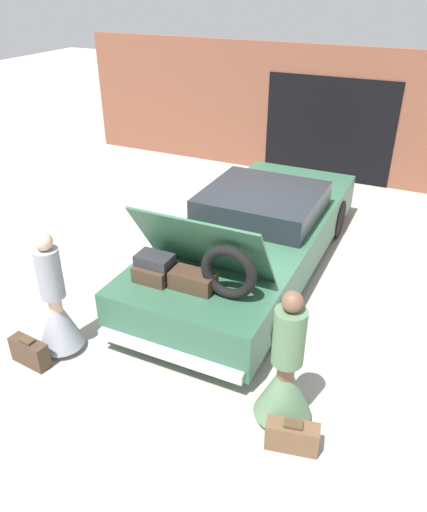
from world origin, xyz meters
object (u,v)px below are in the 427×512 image
(car, at_px, (253,236))
(suitcase_beside_right_person, at_px, (292,436))
(person_left, at_px, (56,310))
(person_right, at_px, (285,377))
(suitcase_beside_left_person, at_px, (30,352))

(car, bearing_deg, suitcase_beside_right_person, -62.11)
(person_left, relative_size, suitcase_beside_right_person, 2.96)
(car, distance_m, person_right, 3.06)
(person_left, relative_size, suitcase_beside_left_person, 3.11)
(car, relative_size, suitcase_beside_right_person, 9.85)
(person_right, distance_m, suitcase_beside_right_person, 0.56)
(person_right, height_order, suitcase_beside_right_person, person_right)
(car, xyz_separation_m, person_left, (-1.40, -2.83, 0.01))
(person_left, height_order, suitcase_beside_right_person, person_left)
(person_right, relative_size, suitcase_beside_right_person, 2.90)
(car, relative_size, person_right, 3.39)
(car, distance_m, person_left, 3.16)
(car, distance_m, suitcase_beside_left_person, 3.59)
(person_left, bearing_deg, suitcase_beside_left_person, -21.00)
(suitcase_beside_left_person, bearing_deg, person_right, 9.33)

